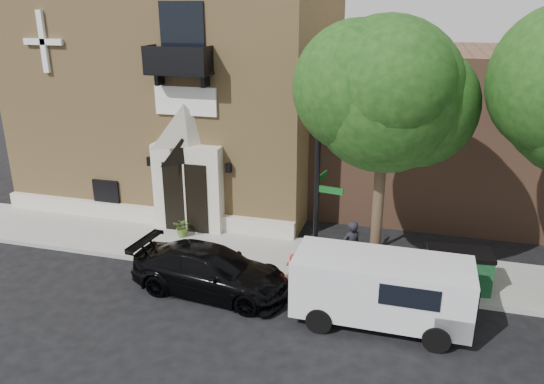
{
  "coord_description": "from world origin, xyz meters",
  "views": [
    {
      "loc": [
        6.89,
        -14.05,
        8.14
      ],
      "look_at": [
        2.4,
        2.0,
        2.17
      ],
      "focal_mm": 35.0,
      "sensor_mm": 36.0,
      "label": 1
    }
  ],
  "objects_px": {
    "dumpster": "(458,269)",
    "pedestrian_near": "(351,248)",
    "black_sedan": "(211,271)",
    "fire_hydrant": "(293,265)",
    "street_sign": "(318,190)",
    "cargo_van": "(388,289)"
  },
  "relations": [
    {
      "from": "black_sedan",
      "to": "cargo_van",
      "type": "relative_size",
      "value": 1.03
    },
    {
      "from": "cargo_van",
      "to": "pedestrian_near",
      "type": "bearing_deg",
      "value": 120.07
    },
    {
      "from": "fire_hydrant",
      "to": "pedestrian_near",
      "type": "height_order",
      "value": "pedestrian_near"
    },
    {
      "from": "cargo_van",
      "to": "pedestrian_near",
      "type": "height_order",
      "value": "pedestrian_near"
    },
    {
      "from": "fire_hydrant",
      "to": "cargo_van",
      "type": "bearing_deg",
      "value": -29.37
    },
    {
      "from": "black_sedan",
      "to": "street_sign",
      "type": "bearing_deg",
      "value": -54.72
    },
    {
      "from": "black_sedan",
      "to": "fire_hydrant",
      "type": "xyz_separation_m",
      "value": [
        2.19,
        1.34,
        -0.18
      ]
    },
    {
      "from": "black_sedan",
      "to": "pedestrian_near",
      "type": "height_order",
      "value": "pedestrian_near"
    },
    {
      "from": "street_sign",
      "to": "dumpster",
      "type": "distance_m",
      "value": 4.74
    },
    {
      "from": "dumpster",
      "to": "pedestrian_near",
      "type": "distance_m",
      "value": 3.18
    },
    {
      "from": "street_sign",
      "to": "black_sedan",
      "type": "bearing_deg",
      "value": -140.14
    },
    {
      "from": "dumpster",
      "to": "pedestrian_near",
      "type": "height_order",
      "value": "pedestrian_near"
    },
    {
      "from": "black_sedan",
      "to": "dumpster",
      "type": "relative_size",
      "value": 2.51
    },
    {
      "from": "cargo_van",
      "to": "street_sign",
      "type": "relative_size",
      "value": 0.84
    },
    {
      "from": "black_sedan",
      "to": "cargo_van",
      "type": "bearing_deg",
      "value": -87.93
    },
    {
      "from": "pedestrian_near",
      "to": "cargo_van",
      "type": "bearing_deg",
      "value": 80.72
    },
    {
      "from": "cargo_van",
      "to": "pedestrian_near",
      "type": "relative_size",
      "value": 2.61
    },
    {
      "from": "fire_hydrant",
      "to": "pedestrian_near",
      "type": "relative_size",
      "value": 0.42
    },
    {
      "from": "street_sign",
      "to": "pedestrian_near",
      "type": "height_order",
      "value": "street_sign"
    },
    {
      "from": "black_sedan",
      "to": "fire_hydrant",
      "type": "relative_size",
      "value": 6.47
    },
    {
      "from": "fire_hydrant",
      "to": "pedestrian_near",
      "type": "distance_m",
      "value": 1.84
    },
    {
      "from": "black_sedan",
      "to": "cargo_van",
      "type": "height_order",
      "value": "cargo_van"
    }
  ]
}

